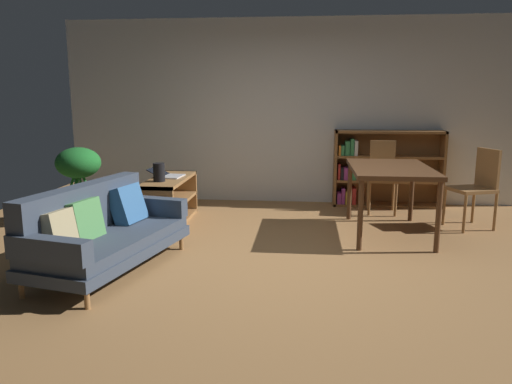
{
  "coord_description": "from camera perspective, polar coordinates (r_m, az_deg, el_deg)",
  "views": [
    {
      "loc": [
        0.22,
        -4.74,
        1.6
      ],
      "look_at": [
        -0.31,
        0.41,
        0.58
      ],
      "focal_mm": 34.6,
      "sensor_mm": 36.0,
      "label": 1
    }
  ],
  "objects": [
    {
      "name": "ground_plane",
      "position": [
        5.01,
        3.04,
        -7.49
      ],
      "size": [
        8.16,
        8.16,
        0.0
      ],
      "primitive_type": "plane",
      "color": "#9E7042"
    },
    {
      "name": "dining_chair_near",
      "position": [
        7.01,
        14.39,
        2.11
      ],
      "size": [
        0.41,
        0.43,
        0.98
      ],
      "color": "olive",
      "rests_on": "ground_plane"
    },
    {
      "name": "bookshelf",
      "position": [
        7.42,
        14.19,
        2.59
      ],
      "size": [
        1.55,
        0.32,
        1.1
      ],
      "color": "brown",
      "rests_on": "ground_plane"
    },
    {
      "name": "desk_speaker",
      "position": [
        6.07,
        -11.15,
        2.25
      ],
      "size": [
        0.14,
        0.14,
        0.22
      ],
      "color": "black",
      "rests_on": "media_console"
    },
    {
      "name": "fabric_couch",
      "position": [
        4.76,
        -17.37,
        -4.19
      ],
      "size": [
        1.11,
        1.84,
        0.79
      ],
      "color": "olive",
      "rests_on": "ground_plane"
    },
    {
      "name": "dining_table",
      "position": [
        5.85,
        15.25,
        2.11
      ],
      "size": [
        0.88,
        1.42,
        0.8
      ],
      "color": "#56351E",
      "rests_on": "ground_plane"
    },
    {
      "name": "dining_chair_far",
      "position": [
        6.54,
        24.2,
        0.85
      ],
      "size": [
        0.58,
        0.56,
        0.97
      ],
      "color": "olive",
      "rests_on": "ground_plane"
    },
    {
      "name": "back_wall_panel",
      "position": [
        7.45,
        4.18,
        9.21
      ],
      "size": [
        6.8,
        0.1,
        2.7
      ],
      "primitive_type": "cube",
      "color": "silver",
      "rests_on": "ground_plane"
    },
    {
      "name": "media_console",
      "position": [
        6.36,
        -9.99,
        -0.95
      ],
      "size": [
        0.44,
        1.26,
        0.57
      ],
      "color": "olive",
      "rests_on": "ground_plane"
    },
    {
      "name": "open_laptop",
      "position": [
        6.41,
        -10.18,
        1.99
      ],
      "size": [
        0.44,
        0.37,
        0.11
      ],
      "color": "silver",
      "rests_on": "media_console"
    },
    {
      "name": "potted_floor_plant",
      "position": [
        6.6,
        -19.79,
        2.06
      ],
      "size": [
        0.55,
        0.55,
        0.96
      ],
      "color": "#9E9389",
      "rests_on": "ground_plane"
    }
  ]
}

